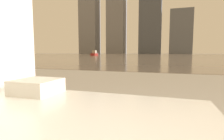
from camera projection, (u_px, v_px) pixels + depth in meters
towel_stack at (37, 86)px, 0.99m from camera, size 0.23×0.22×0.08m
harbor_water at (167, 55)px, 58.93m from camera, size 180.00×110.00×0.01m
harbor_boat_1 at (95, 53)px, 61.73m from camera, size 1.81×4.43×1.62m
harbor_boat_3 at (94, 54)px, 47.88m from camera, size 1.59×3.54×1.28m
skyline_tower_0 at (89, 13)px, 125.78m from camera, size 12.91×10.16×59.21m
skyline_tower_1 at (117, 24)px, 120.43m from camera, size 11.86×11.24×40.62m
skyline_tower_2 at (150, 24)px, 113.52m from camera, size 13.81×10.25×38.34m
skyline_tower_3 at (181, 32)px, 108.36m from camera, size 13.29×9.72×27.08m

